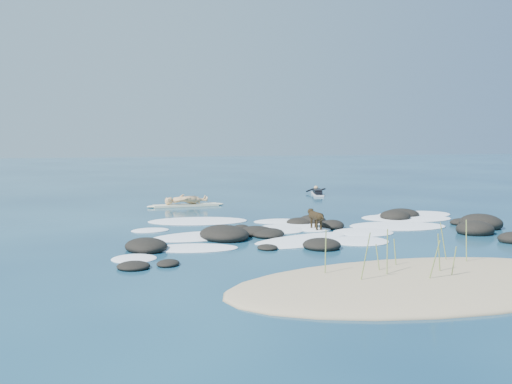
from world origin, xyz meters
name	(u,v)px	position (x,y,z in m)	size (l,w,h in m)	color
ground	(295,227)	(0.00, 0.00, 0.00)	(160.00, 160.00, 0.00)	#0A2642
sand_dune	(428,285)	(0.00, -8.20, 0.00)	(9.00, 4.40, 0.60)	#9E8966
dune_grass	(409,255)	(-0.33, -7.97, 0.62)	(3.65, 1.83, 1.13)	olive
reef_rocks	(351,229)	(1.45, -1.46, 0.12)	(13.61, 7.70, 0.64)	black
breaking_foam	(314,228)	(0.60, -0.26, 0.01)	(14.16, 8.30, 0.12)	white
standing_surfer_rig	(186,189)	(-2.66, 7.26, 0.80)	(3.59, 0.76, 2.04)	#F0ECC0
paddling_surfer_rig	(317,192)	(5.23, 10.62, 0.15)	(1.37, 2.52, 0.44)	silver
dog	(315,216)	(0.45, -0.78, 0.49)	(0.35, 1.17, 0.74)	black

